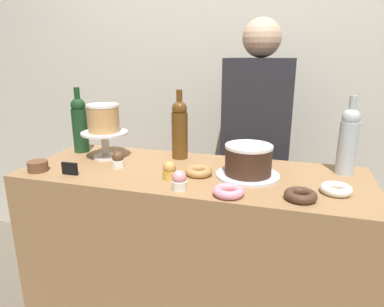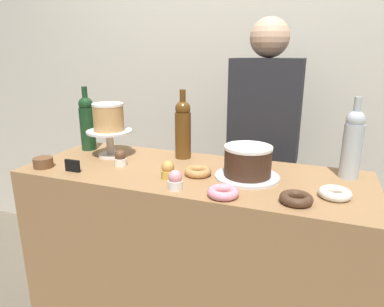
# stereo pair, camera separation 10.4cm
# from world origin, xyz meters

# --- Properties ---
(back_wall) EXTENTS (6.00, 0.05, 2.60)m
(back_wall) POSITION_xyz_m (0.00, 0.85, 1.30)
(back_wall) COLOR beige
(back_wall) RESTS_ON ground_plane
(display_counter) EXTENTS (1.46, 0.55, 0.94)m
(display_counter) POSITION_xyz_m (0.00, 0.00, 0.47)
(display_counter) COLOR #997047
(display_counter) RESTS_ON ground_plane
(cake_stand_pedestal) EXTENTS (0.22, 0.22, 0.13)m
(cake_stand_pedestal) POSITION_xyz_m (-0.45, 0.07, 1.03)
(cake_stand_pedestal) COLOR silver
(cake_stand_pedestal) RESTS_ON display_counter
(white_layer_cake) EXTENTS (0.15, 0.15, 0.13)m
(white_layer_cake) POSITION_xyz_m (-0.45, 0.07, 1.13)
(white_layer_cake) COLOR tan
(white_layer_cake) RESTS_ON cake_stand_pedestal
(silver_serving_platter) EXTENTS (0.26, 0.26, 0.01)m
(silver_serving_platter) POSITION_xyz_m (0.24, 0.01, 0.94)
(silver_serving_platter) COLOR silver
(silver_serving_platter) RESTS_ON display_counter
(chocolate_round_cake) EXTENTS (0.19, 0.19, 0.12)m
(chocolate_round_cake) POSITION_xyz_m (0.24, 0.01, 1.01)
(chocolate_round_cake) COLOR #3D2619
(chocolate_round_cake) RESTS_ON silver_serving_platter
(wine_bottle_amber) EXTENTS (0.08, 0.08, 0.33)m
(wine_bottle_amber) POSITION_xyz_m (-0.11, 0.18, 1.08)
(wine_bottle_amber) COLOR #5B3814
(wine_bottle_amber) RESTS_ON display_counter
(wine_bottle_clear) EXTENTS (0.08, 0.08, 0.33)m
(wine_bottle_clear) POSITION_xyz_m (0.62, 0.16, 1.08)
(wine_bottle_clear) COLOR #B2BCC1
(wine_bottle_clear) RESTS_ON display_counter
(wine_bottle_green) EXTENTS (0.08, 0.08, 0.33)m
(wine_bottle_green) POSITION_xyz_m (-0.63, 0.14, 1.08)
(wine_bottle_green) COLOR #193D1E
(wine_bottle_green) RESTS_ON display_counter
(cupcake_chocolate) EXTENTS (0.06, 0.06, 0.07)m
(cupcake_chocolate) POSITION_xyz_m (-0.33, -0.04, 0.97)
(cupcake_chocolate) COLOR white
(cupcake_chocolate) RESTS_ON display_counter
(cupcake_strawberry) EXTENTS (0.06, 0.06, 0.07)m
(cupcake_strawberry) POSITION_xyz_m (0.01, -0.21, 0.97)
(cupcake_strawberry) COLOR white
(cupcake_strawberry) RESTS_ON display_counter
(cupcake_caramel) EXTENTS (0.06, 0.06, 0.07)m
(cupcake_caramel) POSITION_xyz_m (-0.06, -0.11, 0.97)
(cupcake_caramel) COLOR gold
(cupcake_caramel) RESTS_ON display_counter
(donut_pink) EXTENTS (0.11, 0.11, 0.03)m
(donut_pink) POSITION_xyz_m (0.20, -0.21, 0.96)
(donut_pink) COLOR pink
(donut_pink) RESTS_ON display_counter
(donut_chocolate) EXTENTS (0.11, 0.11, 0.03)m
(donut_chocolate) POSITION_xyz_m (0.44, -0.17, 0.96)
(donut_chocolate) COLOR #472D1E
(donut_chocolate) RESTS_ON display_counter
(donut_maple) EXTENTS (0.11, 0.11, 0.03)m
(donut_maple) POSITION_xyz_m (0.04, -0.03, 0.96)
(donut_maple) COLOR #B27F47
(donut_maple) RESTS_ON display_counter
(donut_sugar) EXTENTS (0.11, 0.11, 0.03)m
(donut_sugar) POSITION_xyz_m (0.56, -0.08, 0.96)
(donut_sugar) COLOR silver
(donut_sugar) RESTS_ON display_counter
(cookie_stack) EXTENTS (0.08, 0.08, 0.04)m
(cookie_stack) POSITION_xyz_m (-0.63, -0.18, 0.96)
(cookie_stack) COLOR brown
(cookie_stack) RESTS_ON display_counter
(price_sign_chalkboard) EXTENTS (0.07, 0.01, 0.05)m
(price_sign_chalkboard) POSITION_xyz_m (-0.47, -0.18, 0.97)
(price_sign_chalkboard) COLOR black
(price_sign_chalkboard) RESTS_ON display_counter
(barista_figure) EXTENTS (0.36, 0.22, 1.60)m
(barista_figure) POSITION_xyz_m (0.21, 0.54, 0.84)
(barista_figure) COLOR black
(barista_figure) RESTS_ON ground_plane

